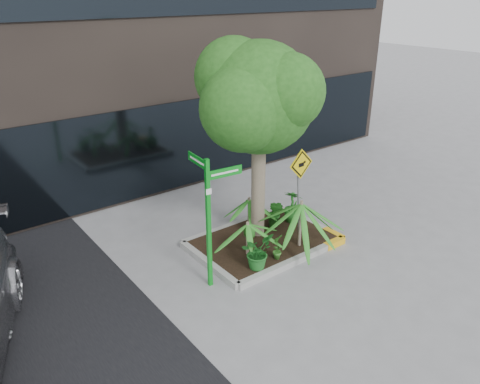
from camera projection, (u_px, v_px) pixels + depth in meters
ground at (265, 252)px, 10.97m from camera, size 80.00×80.00×0.00m
planter at (265, 241)px, 11.26m from camera, size 3.35×2.36×0.15m
tree at (259, 98)px, 10.18m from camera, size 3.19×2.83×4.78m
palm_front at (302, 204)px, 10.54m from camera, size 1.29×1.29×1.43m
palm_left at (248, 224)px, 10.32m from camera, size 0.90×0.90×1.01m
palm_back at (249, 200)px, 11.53m from camera, size 0.90×0.90×1.00m
shrub_a at (257, 252)px, 9.97m from camera, size 0.90×0.90×0.75m
shrub_b at (293, 206)px, 11.93m from camera, size 0.62×0.62×0.85m
shrub_c at (277, 246)px, 10.32m from camera, size 0.43×0.43×0.61m
shrub_d at (275, 213)px, 11.68m from camera, size 0.50×0.50×0.74m
street_sign_post at (209, 209)px, 9.15m from camera, size 0.82×0.85×2.78m
cattle_sign at (300, 180)px, 10.58m from camera, size 0.71×0.24×2.29m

